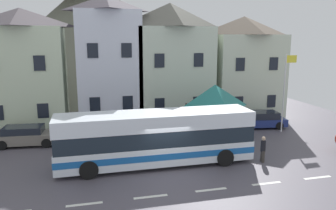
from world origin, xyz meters
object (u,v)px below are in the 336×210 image
transit_bus (156,139)px  bus_shelter (215,96)px  townhouse_01 (24,70)px  public_bench (220,125)px  townhouse_04 (242,67)px  pedestrian_01 (263,149)px  townhouse_03 (170,63)px  hilltop_castle (94,29)px  parked_car_01 (260,120)px  flagpole (285,87)px  pedestrian_00 (244,135)px  parked_car_00 (26,136)px  townhouse_02 (108,62)px

transit_bus → bus_shelter: bus_shelter is taller
townhouse_01 → public_bench: (14.94, -4.84, -4.32)m
townhouse_04 → pedestrian_01: bearing=-110.0°
townhouse_03 → hilltop_castle: hilltop_castle is taller
parked_car_01 → flagpole: flagpole is taller
townhouse_01 → parked_car_01: townhouse_01 is taller
townhouse_01 → hilltop_castle: (6.33, 23.45, 3.85)m
townhouse_03 → flagpole: size_ratio=1.69×
flagpole → parked_car_01: bearing=124.3°
townhouse_01 → pedestrian_00: bearing=-32.6°
townhouse_01 → townhouse_03: (12.09, 0.09, 0.33)m
townhouse_01 → bus_shelter: townhouse_01 is taller
hilltop_castle → transit_bus: 34.90m
public_bench → parked_car_01: bearing=3.3°
townhouse_04 → parked_car_01: 5.95m
pedestrian_01 → flagpole: bearing=48.6°
townhouse_03 → public_bench: bearing=-60.0°
townhouse_04 → parked_car_00: townhouse_04 is taller
townhouse_03 → parked_car_00: size_ratio=2.33×
pedestrian_00 → flagpole: (4.93, 3.20, 2.60)m
flagpole → townhouse_02: bearing=155.9°
townhouse_04 → transit_bus: bearing=-135.0°
hilltop_castle → pedestrian_00: 34.79m
pedestrian_01 → hilltop_castle: bearing=103.5°
pedestrian_00 → pedestrian_01: (0.06, -2.33, -0.16)m
transit_bus → bus_shelter: size_ratio=2.83×
bus_shelter → flagpole: 5.93m
townhouse_02 → parked_car_01: 13.50m
parked_car_01 → pedestrian_01: 8.08m
parked_car_00 → flagpole: (19.05, -1.26, 2.90)m
pedestrian_01 → transit_bus: bearing=170.0°
bus_shelter → parked_car_00: bearing=173.1°
bus_shelter → flagpole: flagpole is taller
townhouse_03 → public_bench: size_ratio=7.18×
pedestrian_00 → hilltop_castle: bearing=104.3°
bus_shelter → parked_car_01: bus_shelter is taller
townhouse_03 → transit_bus: size_ratio=0.91×
townhouse_01 → pedestrian_01: (14.79, -11.76, -3.99)m
townhouse_01 → townhouse_02: bearing=-3.5°
bus_shelter → parked_car_01: 5.77m
townhouse_04 → pedestrian_00: size_ratio=5.62×
townhouse_04 → parked_car_00: size_ratio=2.09×
transit_bus → pedestrian_01: (6.25, -1.11, -0.77)m
pedestrian_01 → townhouse_04: bearing=70.0°
hilltop_castle → transit_bus: (2.20, -34.10, -7.06)m
townhouse_03 → pedestrian_00: (2.63, -9.52, -4.16)m
townhouse_04 → public_bench: townhouse_04 is taller
bus_shelter → transit_bus: bearing=-141.9°
townhouse_01 → parked_car_00: (0.61, -4.98, -4.12)m
hilltop_castle → transit_bus: hilltop_castle is taller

